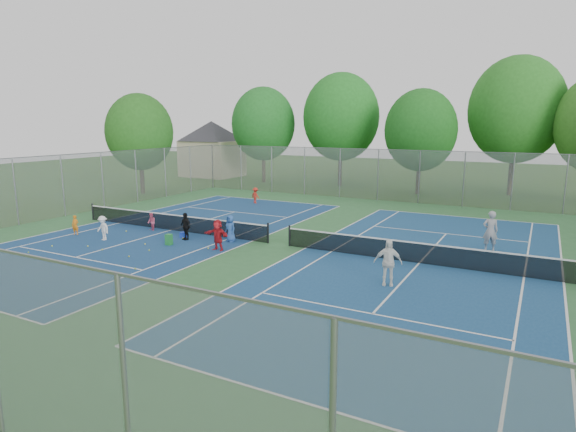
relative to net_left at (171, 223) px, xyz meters
The scene contains 37 objects.
ground 7.01m from the net_left, ahead, with size 120.00×120.00×0.00m, color #2C571B.
court_pad 7.01m from the net_left, ahead, with size 32.00×32.00×0.01m, color #316938.
court_left 0.44m from the net_left, ahead, with size 10.97×23.77×0.01m, color navy.
court_right 14.01m from the net_left, ahead, with size 10.97×23.77×0.01m, color navy.
net_left is the anchor object (origin of this frame).
net_right 14.00m from the net_left, ahead, with size 12.87×0.10×0.91m, color black.
fence_north 17.53m from the net_left, 66.37° to the left, with size 32.00×0.10×4.00m, color gray.
fence_west 9.13m from the net_left, behind, with size 32.00×0.10×4.00m, color gray.
house 28.55m from the net_left, 122.01° to the left, with size 11.03×11.03×7.30m.
tree_nw 23.72m from the net_left, 107.65° to the left, with size 6.40×6.40×9.58m.
tree_nl 23.81m from the net_left, 87.51° to the left, with size 7.20×7.20×10.69m.
tree_nc 23.38m from the net_left, 66.80° to the left, with size 6.00×6.00×8.85m.
tree_nr 29.59m from the net_left, 56.31° to the left, with size 7.60×7.60×11.42m.
tree_side_w 16.34m from the net_left, 140.19° to the left, with size 5.60×5.60×8.47m.
ball_crate 2.05m from the net_left, 29.68° to the right, with size 0.34×0.34×0.29m, color #1837BA.
ball_hopper 3.44m from the net_left, 50.33° to the right, with size 0.29×0.29×0.56m, color #268D39.
student_a 5.06m from the net_left, 139.08° to the right, with size 0.40×0.26×1.09m, color orange.
student_b 1.08m from the net_left, 146.10° to the right, with size 0.50×0.39×1.02m, color #D85476.
student_c 3.79m from the net_left, 113.44° to the right, with size 0.83×0.48×1.29m, color white.
student_d 2.63m from the net_left, 31.88° to the right, with size 0.85×0.35×1.45m, color black.
student_e 4.55m from the net_left, ahead, with size 0.68×0.44×1.39m, color #295298.
student_f 5.49m from the net_left, 25.04° to the right, with size 1.40×0.45×1.51m, color red.
child_far_baseline 10.19m from the net_left, 93.76° to the left, with size 0.78×0.45×1.21m, color red.
instructor 16.87m from the net_left, 12.74° to the left, with size 0.71×0.47×1.94m, color #9B9B9E.
teen_court_b 14.02m from the net_left, 14.16° to the right, with size 1.05×0.44×1.79m, color white.
tennis_ball_0 4.56m from the net_left, 61.62° to the right, with size 0.07×0.07×0.07m, color #BEDF34.
tennis_ball_1 3.41m from the net_left, 70.79° to the right, with size 0.07×0.07×0.07m, color yellow.
tennis_ball_2 4.96m from the net_left, 102.54° to the right, with size 0.07×0.07×0.07m, color yellow.
tennis_ball_3 6.24m from the net_left, 115.27° to the right, with size 0.07×0.07×0.07m, color #DCF037.
tennis_ball_4 7.41m from the net_left, 110.34° to the right, with size 0.07×0.07×0.07m, color #A3C22D.
tennis_ball_5 7.50m from the net_left, 59.81° to the right, with size 0.07×0.07×0.07m, color #A9C32D.
tennis_ball_6 4.98m from the net_left, 88.97° to the right, with size 0.07×0.07×0.07m, color yellow.
tennis_ball_7 2.50m from the net_left, 142.16° to the right, with size 0.07×0.07×0.07m, color yellow.
tennis_ball_8 5.66m from the net_left, 67.93° to the right, with size 0.07×0.07×0.07m, color gold.
tennis_ball_9 5.04m from the net_left, 28.29° to the right, with size 0.07×0.07×0.07m, color gold.
tennis_ball_10 4.13m from the net_left, 151.42° to the right, with size 0.07×0.07×0.07m, color #DFED37.
tennis_ball_11 2.41m from the net_left, 33.71° to the right, with size 0.07×0.07×0.07m, color #DEEC37.
Camera 1 is at (11.41, -20.45, 6.02)m, focal length 30.00 mm.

